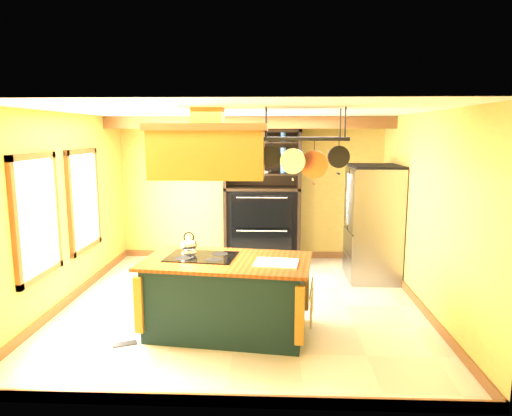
# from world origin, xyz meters

# --- Properties ---
(floor) EXTENTS (5.00, 5.00, 0.00)m
(floor) POSITION_xyz_m (0.00, 0.00, 0.00)
(floor) COLOR beige
(floor) RESTS_ON ground
(ceiling) EXTENTS (5.00, 5.00, 0.00)m
(ceiling) POSITION_xyz_m (0.00, 0.00, 2.70)
(ceiling) COLOR white
(ceiling) RESTS_ON wall_back
(wall_back) EXTENTS (5.00, 0.02, 2.70)m
(wall_back) POSITION_xyz_m (0.00, 2.50, 1.35)
(wall_back) COLOR gold
(wall_back) RESTS_ON floor
(wall_front) EXTENTS (5.00, 0.02, 2.70)m
(wall_front) POSITION_xyz_m (0.00, -2.50, 1.35)
(wall_front) COLOR gold
(wall_front) RESTS_ON floor
(wall_left) EXTENTS (0.02, 5.00, 2.70)m
(wall_left) POSITION_xyz_m (-2.50, 0.00, 1.35)
(wall_left) COLOR gold
(wall_left) RESTS_ON floor
(wall_right) EXTENTS (0.02, 5.00, 2.70)m
(wall_right) POSITION_xyz_m (2.50, 0.00, 1.35)
(wall_right) COLOR gold
(wall_right) RESTS_ON floor
(ceiling_beam) EXTENTS (5.00, 0.15, 0.20)m
(ceiling_beam) POSITION_xyz_m (0.00, 1.70, 2.59)
(ceiling_beam) COLOR brown
(ceiling_beam) RESTS_ON ceiling
(window_near) EXTENTS (0.06, 1.06, 1.56)m
(window_near) POSITION_xyz_m (-2.47, -0.80, 1.40)
(window_near) COLOR brown
(window_near) RESTS_ON wall_left
(window_far) EXTENTS (0.06, 1.06, 1.56)m
(window_far) POSITION_xyz_m (-2.47, 0.60, 1.40)
(window_far) COLOR brown
(window_far) RESTS_ON wall_left
(kitchen_island) EXTENTS (2.11, 1.34, 1.11)m
(kitchen_island) POSITION_xyz_m (-0.12, -0.93, 0.47)
(kitchen_island) COLOR black
(kitchen_island) RESTS_ON floor
(range_hood) EXTENTS (1.36, 0.77, 0.80)m
(range_hood) POSITION_xyz_m (-0.31, -0.93, 2.24)
(range_hood) COLOR #AB7C2A
(range_hood) RESTS_ON ceiling
(pot_rack) EXTENTS (1.02, 0.48, 0.81)m
(pot_rack) POSITION_xyz_m (0.79, -0.93, 2.26)
(pot_rack) COLOR black
(pot_rack) RESTS_ON ceiling
(refrigerator) EXTENTS (0.81, 0.95, 1.86)m
(refrigerator) POSITION_xyz_m (2.08, 1.27, 0.91)
(refrigerator) COLOR gray
(refrigerator) RESTS_ON floor
(hutch) EXTENTS (1.41, 0.64, 2.49)m
(hutch) POSITION_xyz_m (0.22, 2.23, 0.95)
(hutch) COLOR black
(hutch) RESTS_ON floor
(floor_register) EXTENTS (0.30, 0.22, 0.01)m
(floor_register) POSITION_xyz_m (-1.27, -1.32, 0.01)
(floor_register) COLOR black
(floor_register) RESTS_ON floor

